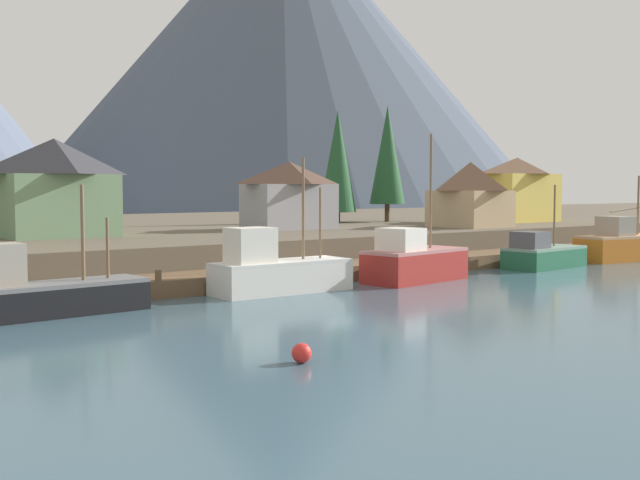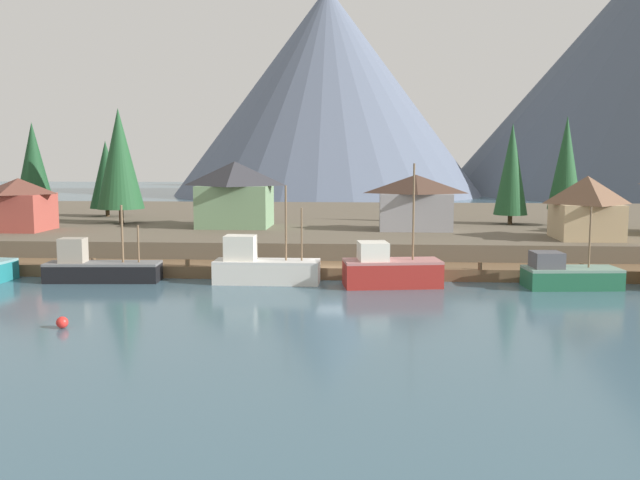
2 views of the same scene
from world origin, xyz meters
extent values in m
cube|color=#3D5B6B|center=(0.00, 20.00, -0.50)|extent=(400.00, 400.00, 1.00)
cube|color=brown|center=(0.00, 2.00, 0.50)|extent=(80.00, 4.00, 1.00)
cylinder|color=brown|center=(-28.00, 0.20, 0.80)|extent=(0.36, 0.36, 1.60)
cylinder|color=brown|center=(-20.00, 0.20, 0.80)|extent=(0.36, 0.36, 1.60)
cylinder|color=brown|center=(-12.00, 0.20, 0.80)|extent=(0.36, 0.36, 1.60)
cylinder|color=brown|center=(-4.00, 0.20, 0.80)|extent=(0.36, 0.36, 1.60)
cylinder|color=brown|center=(4.00, 0.20, 0.80)|extent=(0.36, 0.36, 1.60)
cylinder|color=brown|center=(12.00, 0.20, 0.80)|extent=(0.36, 0.36, 1.60)
cylinder|color=brown|center=(20.00, 0.20, 0.80)|extent=(0.36, 0.36, 1.60)
cube|color=brown|center=(0.00, 32.00, 1.25)|extent=(400.00, 56.00, 2.50)
cone|color=slate|center=(-8.02, 131.27, 27.06)|extent=(81.31, 81.31, 54.13)
cube|color=black|center=(-18.44, -1.72, 0.68)|extent=(9.25, 3.17, 1.37)
cube|color=slate|center=(-18.44, -1.72, 1.47)|extent=(9.25, 3.17, 0.20)
cube|color=gray|center=(-20.83, -1.88, 2.55)|extent=(2.11, 1.69, 1.96)
cylinder|color=brown|center=(-16.82, -1.60, 3.88)|extent=(0.18, 0.18, 4.63)
cylinder|color=brown|center=(-15.54, -1.51, 3.07)|extent=(0.16, 0.16, 3.00)
cube|color=silver|center=(-5.09, -1.53, 0.82)|extent=(8.37, 2.79, 1.64)
cube|color=silver|center=(-5.09, -1.53, 1.74)|extent=(8.37, 2.79, 0.20)
cube|color=silver|center=(-7.22, -1.53, 2.83)|extent=(2.42, 1.99, 1.98)
cylinder|color=brown|center=(-3.56, -1.53, 4.82)|extent=(0.16, 0.16, 5.96)
cylinder|color=brown|center=(-2.30, -1.53, 3.95)|extent=(0.14, 0.14, 4.20)
cube|color=maroon|center=(4.84, -2.28, 0.94)|extent=(7.85, 4.21, 1.88)
cube|color=#AD6C6A|center=(4.84, -2.28, 1.98)|extent=(7.85, 4.21, 0.20)
cube|color=silver|center=(3.34, -2.51, 2.79)|extent=(2.56, 2.76, 1.42)
cylinder|color=brown|center=(6.44, -2.04, 5.81)|extent=(0.16, 0.16, 7.46)
cube|color=#1E5B3D|center=(18.59, -2.02, 0.70)|extent=(7.32, 3.72, 1.39)
cube|color=gray|center=(18.59, -2.02, 1.49)|extent=(7.32, 3.72, 0.20)
cube|color=#4C4C51|center=(16.63, -2.21, 2.20)|extent=(2.39, 2.37, 1.22)
cylinder|color=brown|center=(19.88, -1.90, 3.92)|extent=(0.15, 0.15, 4.65)
cube|color=#9E4238|center=(-32.72, 12.84, 4.39)|extent=(5.67, 5.59, 3.78)
pyramid|color=brown|center=(-32.72, 12.84, 7.08)|extent=(5.95, 5.87, 1.60)
cube|color=gray|center=(7.80, 15.99, 4.41)|extent=(7.31, 4.31, 3.82)
pyramid|color=#422D23|center=(7.80, 15.99, 7.27)|extent=(7.68, 4.52, 1.91)
cube|color=#6B8E66|center=(-11.37, 18.07, 4.74)|extent=(7.54, 6.40, 4.49)
pyramid|color=#2D2D33|center=(-11.37, 18.07, 8.27)|extent=(7.92, 6.72, 2.57)
cube|color=tan|center=(22.99, 9.39, 4.13)|extent=(5.50, 5.85, 3.26)
pyramid|color=brown|center=(22.99, 9.39, 7.04)|extent=(5.77, 6.14, 2.55)
cylinder|color=#4C3823|center=(18.89, 23.27, 3.04)|extent=(0.50, 0.50, 1.08)
cone|color=#1E4C28|center=(18.89, 23.27, 8.67)|extent=(3.74, 3.74, 10.19)
cylinder|color=#4C3823|center=(-37.26, 25.46, 3.38)|extent=(0.50, 0.50, 1.76)
cone|color=#194223|center=(-37.26, 25.46, 9.21)|extent=(4.45, 4.45, 9.91)
cylinder|color=#4C3823|center=(24.45, 22.01, 3.42)|extent=(0.50, 0.50, 1.83)
cone|color=#1E4C28|center=(24.45, 22.01, 9.40)|extent=(3.65, 3.65, 10.12)
cylinder|color=#4C3823|center=(-25.19, 21.41, 3.33)|extent=(0.50, 0.50, 1.67)
cone|color=#1E4C28|center=(-25.19, 21.41, 9.83)|extent=(5.28, 5.28, 11.32)
cylinder|color=#4C3823|center=(-30.12, 30.12, 3.04)|extent=(0.50, 0.50, 1.07)
cone|color=#194223|center=(-30.12, 30.12, 7.82)|extent=(4.28, 4.28, 8.49)
sphere|color=red|center=(-14.99, -17.06, 0.35)|extent=(0.70, 0.70, 0.70)
camera|label=1|loc=(-30.88, -38.88, 6.07)|focal=44.47mm
camera|label=2|loc=(2.92, -55.98, 10.04)|focal=39.08mm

